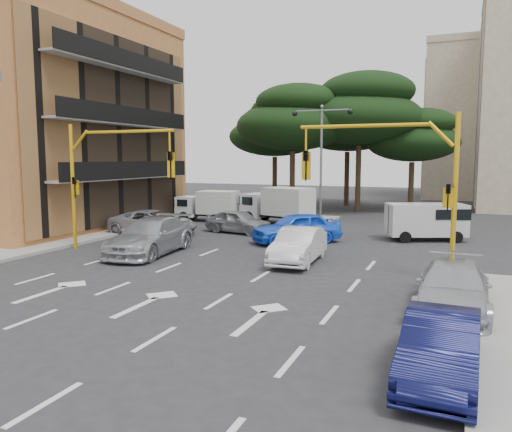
{
  "coord_description": "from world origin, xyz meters",
  "views": [
    {
      "loc": [
        8.76,
        -16.95,
        4.42
      ],
      "look_at": [
        -0.36,
        5.3,
        1.6
      ],
      "focal_mm": 35.0,
      "sensor_mm": 36.0,
      "label": 1
    }
  ],
  "objects_px": {
    "car_silver_cross_a": "(153,223)",
    "car_navy_parked": "(441,347)",
    "car_white_hatch": "(298,245)",
    "car_blue_compact": "(296,228)",
    "car_silver_cross_b": "(238,221)",
    "signal_mast_left": "(102,169)",
    "van_white": "(426,222)",
    "signal_mast_right": "(403,172)",
    "box_truck_b": "(277,205)",
    "box_truck_a": "(208,206)",
    "car_silver_parked": "(453,288)",
    "car_silver_wagon": "(150,236)",
    "street_lamp_center": "(321,143)"
  },
  "relations": [
    {
      "from": "car_white_hatch",
      "to": "van_white",
      "type": "height_order",
      "value": "van_white"
    },
    {
      "from": "street_lamp_center",
      "to": "car_white_hatch",
      "type": "bearing_deg",
      "value": -78.99
    },
    {
      "from": "signal_mast_left",
      "to": "car_silver_cross_b",
      "type": "bearing_deg",
      "value": 64.99
    },
    {
      "from": "signal_mast_left",
      "to": "van_white",
      "type": "distance_m",
      "value": 16.85
    },
    {
      "from": "car_silver_parked",
      "to": "van_white",
      "type": "relative_size",
      "value": 1.22
    },
    {
      "from": "car_silver_parked",
      "to": "box_truck_b",
      "type": "height_order",
      "value": "box_truck_b"
    },
    {
      "from": "car_navy_parked",
      "to": "box_truck_b",
      "type": "bearing_deg",
      "value": 119.52
    },
    {
      "from": "car_blue_compact",
      "to": "car_navy_parked",
      "type": "bearing_deg",
      "value": -13.7
    },
    {
      "from": "box_truck_a",
      "to": "car_white_hatch",
      "type": "bearing_deg",
      "value": -141.93
    },
    {
      "from": "car_white_hatch",
      "to": "car_silver_cross_b",
      "type": "relative_size",
      "value": 1.09
    },
    {
      "from": "car_silver_wagon",
      "to": "car_navy_parked",
      "type": "distance_m",
      "value": 15.68
    },
    {
      "from": "car_silver_cross_a",
      "to": "car_navy_parked",
      "type": "height_order",
      "value": "car_silver_cross_a"
    },
    {
      "from": "car_white_hatch",
      "to": "car_blue_compact",
      "type": "xyz_separation_m",
      "value": [
        -1.57,
        4.63,
        0.06
      ]
    },
    {
      "from": "car_silver_wagon",
      "to": "car_silver_cross_b",
      "type": "distance_m",
      "value": 7.49
    },
    {
      "from": "van_white",
      "to": "street_lamp_center",
      "type": "bearing_deg",
      "value": -147.29
    },
    {
      "from": "street_lamp_center",
      "to": "box_truck_b",
      "type": "bearing_deg",
      "value": -147.77
    },
    {
      "from": "car_blue_compact",
      "to": "car_silver_parked",
      "type": "bearing_deg",
      "value": -2.47
    },
    {
      "from": "car_silver_cross_a",
      "to": "van_white",
      "type": "xyz_separation_m",
      "value": [
        14.58,
        4.0,
        0.29
      ]
    },
    {
      "from": "signal_mast_left",
      "to": "car_blue_compact",
      "type": "xyz_separation_m",
      "value": [
        7.78,
        5.58,
        -3.09
      ]
    },
    {
      "from": "car_blue_compact",
      "to": "box_truck_a",
      "type": "distance_m",
      "value": 10.56
    },
    {
      "from": "car_white_hatch",
      "to": "car_navy_parked",
      "type": "relative_size",
      "value": 1.1
    },
    {
      "from": "car_silver_cross_b",
      "to": "box_truck_a",
      "type": "relative_size",
      "value": 0.94
    },
    {
      "from": "car_silver_cross_a",
      "to": "car_navy_parked",
      "type": "relative_size",
      "value": 1.26
    },
    {
      "from": "car_silver_cross_a",
      "to": "car_silver_parked",
      "type": "distance_m",
      "value": 18.44
    },
    {
      "from": "street_lamp_center",
      "to": "box_truck_a",
      "type": "height_order",
      "value": "street_lamp_center"
    },
    {
      "from": "car_silver_parked",
      "to": "car_blue_compact",
      "type": "bearing_deg",
      "value": 129.7
    },
    {
      "from": "box_truck_a",
      "to": "box_truck_b",
      "type": "bearing_deg",
      "value": -88.44
    },
    {
      "from": "car_silver_wagon",
      "to": "car_silver_cross_a",
      "type": "bearing_deg",
      "value": 117.3
    },
    {
      "from": "signal_mast_left",
      "to": "van_white",
      "type": "relative_size",
      "value": 1.49
    },
    {
      "from": "car_silver_wagon",
      "to": "car_blue_compact",
      "type": "bearing_deg",
      "value": 40.0
    },
    {
      "from": "street_lamp_center",
      "to": "car_white_hatch",
      "type": "distance_m",
      "value": 14.11
    },
    {
      "from": "van_white",
      "to": "car_blue_compact",
      "type": "bearing_deg",
      "value": -83.24
    },
    {
      "from": "signal_mast_right",
      "to": "car_white_hatch",
      "type": "distance_m",
      "value": 5.39
    },
    {
      "from": "car_blue_compact",
      "to": "car_silver_parked",
      "type": "height_order",
      "value": "car_blue_compact"
    },
    {
      "from": "signal_mast_left",
      "to": "car_blue_compact",
      "type": "bearing_deg",
      "value": 35.67
    },
    {
      "from": "car_silver_wagon",
      "to": "car_navy_parked",
      "type": "relative_size",
      "value": 1.4
    },
    {
      "from": "signal_mast_right",
      "to": "car_blue_compact",
      "type": "relative_size",
      "value": 1.28
    },
    {
      "from": "signal_mast_left",
      "to": "car_silver_wagon",
      "type": "distance_m",
      "value": 3.93
    },
    {
      "from": "street_lamp_center",
      "to": "car_silver_cross_b",
      "type": "bearing_deg",
      "value": -116.95
    },
    {
      "from": "signal_mast_right",
      "to": "box_truck_b",
      "type": "bearing_deg",
      "value": 127.07
    },
    {
      "from": "car_navy_parked",
      "to": "car_silver_parked",
      "type": "relative_size",
      "value": 0.83
    },
    {
      "from": "car_white_hatch",
      "to": "car_blue_compact",
      "type": "height_order",
      "value": "car_blue_compact"
    },
    {
      "from": "signal_mast_right",
      "to": "car_silver_parked",
      "type": "bearing_deg",
      "value": -64.18
    },
    {
      "from": "signal_mast_right",
      "to": "car_silver_parked",
      "type": "height_order",
      "value": "signal_mast_right"
    },
    {
      "from": "car_silver_wagon",
      "to": "signal_mast_left",
      "type": "bearing_deg",
      "value": 179.27
    },
    {
      "from": "box_truck_b",
      "to": "car_silver_cross_b",
      "type": "bearing_deg",
      "value": -172.79
    },
    {
      "from": "car_white_hatch",
      "to": "car_silver_parked",
      "type": "xyz_separation_m",
      "value": [
        6.16,
        -4.87,
        -0.02
      ]
    },
    {
      "from": "car_blue_compact",
      "to": "car_silver_cross_b",
      "type": "distance_m",
      "value": 4.69
    },
    {
      "from": "street_lamp_center",
      "to": "car_silver_cross_a",
      "type": "height_order",
      "value": "street_lamp_center"
    },
    {
      "from": "car_silver_cross_b",
      "to": "van_white",
      "type": "xyz_separation_m",
      "value": [
        10.4,
        1.4,
        0.31
      ]
    }
  ]
}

